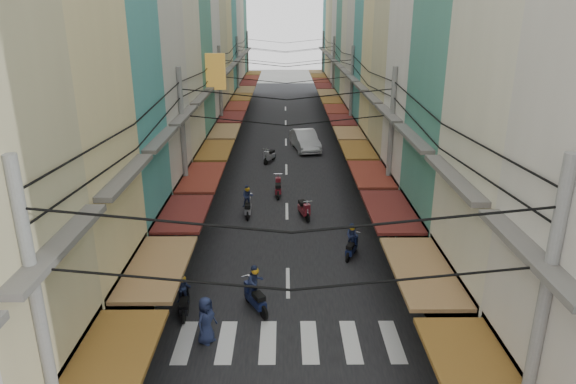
{
  "coord_description": "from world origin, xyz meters",
  "views": [
    {
      "loc": [
        -0.13,
        -20.62,
        10.53
      ],
      "look_at": [
        0.05,
        4.14,
        1.8
      ],
      "focal_mm": 32.0,
      "sensor_mm": 36.0,
      "label": 1
    }
  ],
  "objects_px": {
    "bicycle": "(433,295)",
    "market_umbrella": "(453,250)",
    "traffic_sign": "(433,236)",
    "white_car": "(305,150)"
  },
  "relations": [
    {
      "from": "white_car",
      "to": "bicycle",
      "type": "bearing_deg",
      "value": -89.81
    },
    {
      "from": "market_umbrella",
      "to": "traffic_sign",
      "type": "xyz_separation_m",
      "value": [
        -0.51,
        0.91,
        0.17
      ]
    },
    {
      "from": "traffic_sign",
      "to": "white_car",
      "type": "bearing_deg",
      "value": 100.47
    },
    {
      "from": "market_umbrella",
      "to": "bicycle",
      "type": "bearing_deg",
      "value": 132.43
    },
    {
      "from": "bicycle",
      "to": "traffic_sign",
      "type": "height_order",
      "value": "traffic_sign"
    },
    {
      "from": "market_umbrella",
      "to": "traffic_sign",
      "type": "bearing_deg",
      "value": 119.48
    },
    {
      "from": "white_car",
      "to": "traffic_sign",
      "type": "distance_m",
      "value": 22.56
    },
    {
      "from": "bicycle",
      "to": "traffic_sign",
      "type": "bearing_deg",
      "value": 8.22
    },
    {
      "from": "bicycle",
      "to": "market_umbrella",
      "type": "relative_size",
      "value": 0.61
    },
    {
      "from": "bicycle",
      "to": "traffic_sign",
      "type": "distance_m",
      "value": 2.39
    }
  ]
}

